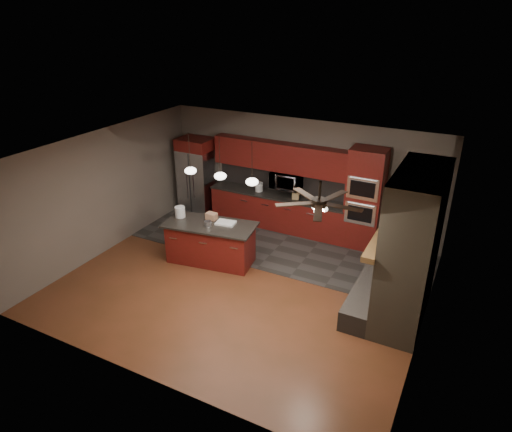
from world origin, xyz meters
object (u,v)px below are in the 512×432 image
Objects in this scene: white_bucket at (180,212)px; microwave at (286,180)px; counter_bucket at (259,187)px; paint_tray at (226,223)px; paint_can at (208,224)px; kitchen_island at (211,243)px; counter_box at (296,195)px; refrigerator at (197,176)px; cardboard_box at (212,216)px; oven_tower at (365,199)px.

microwave is at bearing 55.74° from white_bucket.
counter_bucket is at bearing 69.55° from white_bucket.
paint_can is at bearing -146.54° from paint_tray.
paint_tray is at bearing 8.19° from white_bucket.
microwave is 2.21m from paint_tray.
kitchen_island is at bearing -91.42° from counter_bucket.
counter_bucket reaches higher than counter_box.
kitchen_island is at bearing -159.43° from paint_tray.
microwave is at bearing 62.45° from kitchen_island.
paint_can is 2.53m from counter_box.
kitchen_island is at bearing -108.72° from microwave.
paint_can reaches higher than kitchen_island.
microwave is at bearing 69.06° from paint_tray.
white_bucket is 2.87m from counter_box.
white_bucket is at bearing -124.26° from microwave.
kitchen_island is at bearing -129.33° from counter_box.
paint_can is 0.39m from paint_tray.
kitchen_island is 2.32m from counter_bucket.
refrigerator reaches higher than kitchen_island.
white_bucket reaches higher than paint_tray.
refrigerator is at bearing 132.17° from cardboard_box.
kitchen_island is at bearing -50.80° from refrigerator.
cardboard_box is at bearing -133.96° from counter_box.
white_bucket is 2.39m from counter_bucket.
refrigerator is 2.37m from white_bucket.
microwave is at bearing 148.74° from counter_box.
cardboard_box is at bearing 108.76° from paint_can.
paint_can is at bearing -128.13° from counter_box.
paint_can reaches higher than paint_tray.
paint_tray is (2.07, -2.00, -0.09)m from refrigerator.
oven_tower is 13.11× the size of counter_box.
paint_tray is 2.18m from counter_box.
white_bucket is 0.80m from paint_can.
oven_tower is 3.22m from paint_tray.
white_bucket is (-1.56, -2.29, -0.26)m from microwave.
counter_bucket is at bearing 88.98° from paint_can.
refrigerator reaches higher than cardboard_box.
oven_tower reaches higher than counter_bucket.
oven_tower is 5.84× the size of paint_tray.
paint_tray is at bearing -7.27° from cardboard_box.
microwave is 0.35× the size of refrigerator.
counter_bucket is at bearing 88.42° from paint_tray.
counter_bucket is (0.04, 2.34, 0.04)m from paint_can.
cardboard_box is (-0.40, 0.06, 0.05)m from paint_tray.
microwave is 4.03× the size of counter_box.
white_bucket is at bearing 170.29° from kitchen_island.
microwave is 3.03× the size of white_bucket.
refrigerator is 11.40× the size of counter_box.
cardboard_box is 1.27× the size of counter_box.
paint_tray is (0.30, 0.17, 0.47)m from kitchen_island.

